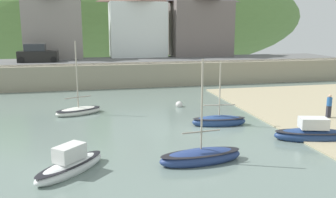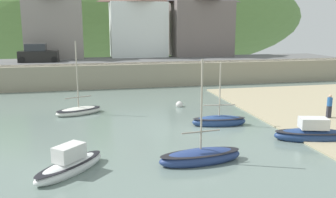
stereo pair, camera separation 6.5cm
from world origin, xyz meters
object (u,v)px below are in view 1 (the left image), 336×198
object	(u,v)px
waterfront_building_centre	(138,21)
sailboat_tall_mast	(79,111)
rowboat_small_beached	(70,165)
sailboat_white_hull	(201,157)
parked_car_near_slipway	(37,55)
sailboat_far_left	(313,134)
mooring_buoy	(179,105)
sailboat_nearest_shore	(219,121)
waterfront_building_left	(53,20)
waterfront_building_right	(200,22)
person_on_slipway	(329,105)

from	to	relation	value
waterfront_building_centre	sailboat_tall_mast	world-z (taller)	waterfront_building_centre
waterfront_building_centre	rowboat_small_beached	world-z (taller)	waterfront_building_centre
sailboat_white_hull	parked_car_near_slipway	xyz separation A→B (m)	(-10.23, 25.84, 2.92)
rowboat_small_beached	sailboat_far_left	world-z (taller)	sailboat_far_left
mooring_buoy	parked_car_near_slipway	bearing A→B (deg)	130.52
sailboat_nearest_shore	sailboat_white_hull	distance (m)	6.66
waterfront_building_left	sailboat_nearest_shore	world-z (taller)	waterfront_building_left
waterfront_building_right	waterfront_building_left	bearing A→B (deg)	180.00
waterfront_building_left	mooring_buoy	xyz separation A→B (m)	(10.65, -18.70, -6.70)
person_on_slipway	mooring_buoy	xyz separation A→B (m)	(-9.09, 5.88, -0.82)
waterfront_building_centre	sailboat_nearest_shore	size ratio (longest dim) A/B	2.02
waterfront_building_centre	sailboat_far_left	xyz separation A→B (m)	(5.83, -28.48, -6.41)
rowboat_small_beached	parked_car_near_slipway	bearing A→B (deg)	52.04
rowboat_small_beached	sailboat_white_hull	bearing A→B (deg)	-48.28
sailboat_nearest_shore	rowboat_small_beached	world-z (taller)	sailboat_nearest_shore
waterfront_building_right	rowboat_small_beached	bearing A→B (deg)	-116.91
sailboat_nearest_shore	sailboat_far_left	xyz separation A→B (m)	(4.04, -4.04, 0.09)
waterfront_building_left	mooring_buoy	distance (m)	22.54
waterfront_building_left	waterfront_building_centre	world-z (taller)	waterfront_building_left
waterfront_building_right	person_on_slipway	distance (m)	25.29
waterfront_building_centre	rowboat_small_beached	bearing A→B (deg)	-103.47
waterfront_building_centre	rowboat_small_beached	distance (m)	31.77
waterfront_building_right	sailboat_tall_mast	distance (m)	25.48
waterfront_building_left	waterfront_building_right	distance (m)	18.16
sailboat_nearest_shore	rowboat_small_beached	xyz separation A→B (m)	(-9.03, -5.81, 0.07)
parked_car_near_slipway	sailboat_nearest_shore	bearing A→B (deg)	-54.60
sailboat_white_hull	sailboat_far_left	size ratio (longest dim) A/B	1.13
sailboat_tall_mast	parked_car_near_slipway	xyz separation A→B (m)	(-4.44, 14.89, 2.97)
waterfront_building_left	mooring_buoy	world-z (taller)	waterfront_building_left
waterfront_building_centre	person_on_slipway	world-z (taller)	waterfront_building_centre
waterfront_building_left	mooring_buoy	size ratio (longest dim) A/B	15.97
waterfront_building_left	sailboat_far_left	size ratio (longest dim) A/B	1.97
waterfront_building_right	parked_car_near_slipway	distance (m)	20.46
mooring_buoy	sailboat_far_left	bearing A→B (deg)	-61.86
sailboat_tall_mast	sailboat_far_left	distance (m)	15.81
waterfront_building_left	person_on_slipway	distance (m)	32.07
rowboat_small_beached	sailboat_tall_mast	size ratio (longest dim) A/B	0.67
person_on_slipway	mooring_buoy	world-z (taller)	person_on_slipway
waterfront_building_centre	parked_car_near_slipway	xyz separation A→B (m)	(-11.54, -4.50, -3.57)
rowboat_small_beached	sailboat_nearest_shore	bearing A→B (deg)	-14.68
sailboat_tall_mast	sailboat_far_left	bearing A→B (deg)	-57.94
sailboat_tall_mast	mooring_buoy	world-z (taller)	sailboat_tall_mast
parked_car_near_slipway	waterfront_building_right	bearing A→B (deg)	14.55
waterfront_building_left	sailboat_nearest_shore	distance (m)	27.95
waterfront_building_right	parked_car_near_slipway	world-z (taller)	waterfront_building_right
sailboat_far_left	rowboat_small_beached	bearing A→B (deg)	-157.09
sailboat_far_left	sailboat_nearest_shore	bearing A→B (deg)	150.21
sailboat_far_left	parked_car_near_slipway	world-z (taller)	parked_car_near_slipway
sailboat_white_hull	sailboat_far_left	bearing A→B (deg)	8.72
mooring_buoy	waterfront_building_right	bearing A→B (deg)	68.12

